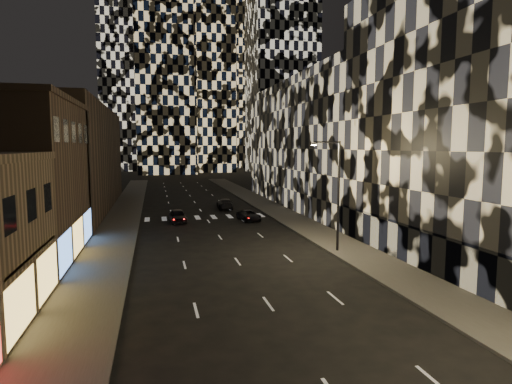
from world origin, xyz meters
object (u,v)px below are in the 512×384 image
streetlight_far (336,188)px  car_dark_rightlane (249,215)px  car_dark_oncoming (225,204)px  car_dark_midlane (178,216)px

streetlight_far → car_dark_rightlane: bearing=102.4°
car_dark_oncoming → car_dark_rightlane: (1.23, -10.09, -0.12)m
streetlight_far → car_dark_oncoming: 27.41m
streetlight_far → car_dark_oncoming: bearing=100.4°
car_dark_rightlane → car_dark_oncoming: bearing=89.9°
car_dark_midlane → car_dark_rightlane: size_ratio=1.01×
car_dark_midlane → car_dark_rightlane: bearing=-10.4°
car_dark_oncoming → car_dark_rightlane: bearing=99.9°
streetlight_far → car_dark_midlane: size_ratio=2.06×
car_dark_midlane → streetlight_far: bearing=-60.2°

